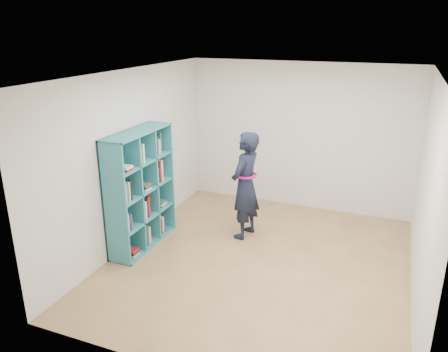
% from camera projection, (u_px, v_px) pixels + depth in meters
% --- Properties ---
extents(floor, '(4.50, 4.50, 0.00)m').
position_uv_depth(floor, '(259.00, 262.00, 6.17)').
color(floor, olive).
rests_on(floor, ground).
extents(ceiling, '(4.50, 4.50, 0.00)m').
position_uv_depth(ceiling, '(264.00, 75.00, 5.31)').
color(ceiling, white).
rests_on(ceiling, wall_back).
extents(wall_left, '(0.02, 4.50, 2.60)m').
position_uv_depth(wall_left, '(132.00, 159.00, 6.44)').
color(wall_left, silver).
rests_on(wall_left, floor).
extents(wall_right, '(0.02, 4.50, 2.60)m').
position_uv_depth(wall_right, '(427.00, 196.00, 5.04)').
color(wall_right, silver).
rests_on(wall_right, floor).
extents(wall_back, '(4.00, 0.02, 2.60)m').
position_uv_depth(wall_back, '(299.00, 137.00, 7.71)').
color(wall_back, silver).
rests_on(wall_back, floor).
extents(wall_front, '(4.00, 0.02, 2.60)m').
position_uv_depth(wall_front, '(184.00, 254.00, 3.77)').
color(wall_front, silver).
rests_on(wall_front, floor).
extents(bookshelf, '(0.39, 1.33, 1.77)m').
position_uv_depth(bookshelf, '(139.00, 191.00, 6.41)').
color(bookshelf, teal).
rests_on(bookshelf, floor).
extents(person, '(0.49, 0.67, 1.69)m').
position_uv_depth(person, '(245.00, 185.00, 6.68)').
color(person, black).
rests_on(person, floor).
extents(smartphone, '(0.01, 0.10, 0.13)m').
position_uv_depth(smartphone, '(240.00, 176.00, 6.77)').
color(smartphone, silver).
rests_on(smartphone, person).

